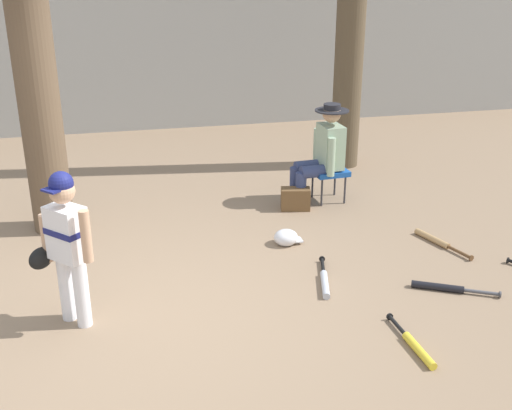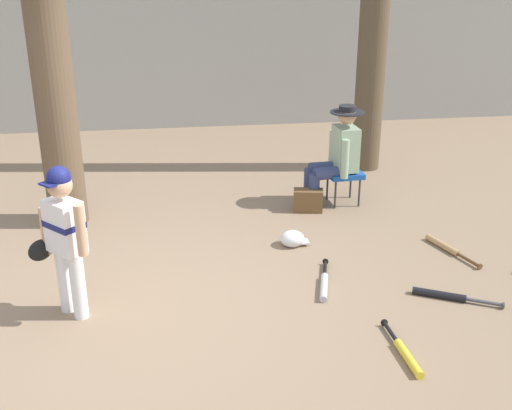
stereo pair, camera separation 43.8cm
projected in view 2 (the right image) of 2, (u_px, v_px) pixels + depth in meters
ground_plane at (142, 317)px, 5.26m from camera, size 60.00×60.00×0.00m
concrete_back_wall at (147, 55)px, 10.61m from camera, size 18.00×0.36×2.45m
tree_near_player at (46, 24)px, 6.33m from camera, size 0.70×0.70×5.05m
young_ballplayer at (63, 233)px, 5.04m from camera, size 0.56×0.46×1.31m
folding_stool at (344, 174)px, 7.53m from camera, size 0.43×0.43×0.41m
seated_spectator at (337, 153)px, 7.40m from camera, size 0.67×0.54×1.20m
handbag_beside_stool at (308, 200)px, 7.38m from camera, size 0.37×0.25×0.26m
bat_wood_tan at (446, 247)px, 6.42m from camera, size 0.29×0.75×0.07m
bat_yellow_trainer at (405, 354)px, 4.72m from camera, size 0.09×0.72×0.07m
bat_black_composite at (446, 296)px, 5.52m from camera, size 0.71×0.41×0.07m
bat_aluminum_silver at (324, 284)px, 5.71m from camera, size 0.26×0.73×0.07m
batting_helmet_white at (292, 239)px, 6.52m from camera, size 0.30×0.23×0.17m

